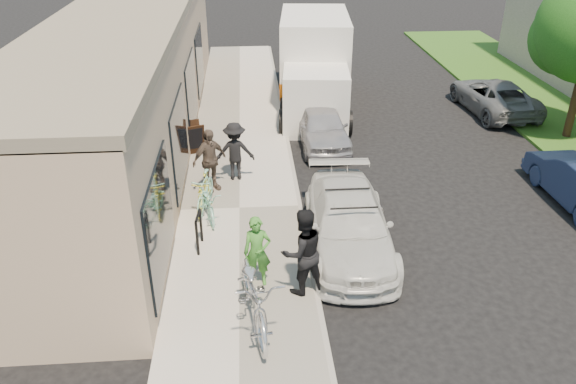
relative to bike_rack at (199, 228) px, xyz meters
name	(u,v)px	position (x,y,z in m)	size (l,w,h in m)	color
ground	(334,280)	(2.88, -1.24, -0.67)	(120.00, 120.00, 0.00)	black
sidewalk	(240,210)	(0.88, 1.76, -0.60)	(3.00, 34.00, 0.15)	#B9B2A6
curb	(300,208)	(2.43, 1.76, -0.61)	(0.12, 34.00, 0.13)	gray
storefront	(133,78)	(-2.36, 6.75, 1.45)	(3.60, 20.00, 4.22)	tan
bike_rack	(199,228)	(0.00, 0.00, 0.00)	(0.11, 0.62, 0.87)	black
sandwich_board	(193,138)	(-0.51, 5.29, -0.03)	(0.76, 0.76, 0.97)	black
sedan_white	(349,223)	(3.36, -0.02, -0.02)	(1.99, 4.54, 1.34)	silver
sedan_silver	(322,126)	(3.53, 5.98, -0.04)	(1.50, 3.73, 1.27)	#A9A8AE
moving_truck	(314,67)	(3.73, 9.99, 0.77)	(3.09, 6.81, 3.25)	white
far_car_gray	(494,96)	(10.26, 8.60, -0.06)	(2.02, 4.38, 1.22)	#5A5C5F
tandem_bike	(255,295)	(1.18, -2.59, 0.12)	(0.85, 2.44, 1.28)	silver
woman_rider	(257,252)	(1.27, -1.39, 0.24)	(0.56, 0.37, 1.53)	#3E8A2E
man_standing	(303,252)	(2.15, -1.69, 0.40)	(0.90, 0.70, 1.84)	black
cruiser_bike_a	(205,192)	(0.03, 1.79, -0.04)	(0.45, 1.60, 0.96)	#95DEC3
cruiser_bike_b	(208,203)	(0.13, 1.34, -0.12)	(0.53, 1.53, 0.80)	#95DEC3
cruiser_bike_c	(204,193)	(0.01, 1.75, -0.07)	(0.43, 1.51, 0.91)	gold
bystander_a	(235,151)	(0.79, 3.46, 0.30)	(1.06, 0.61, 1.65)	black
bystander_b	(209,160)	(0.12, 2.81, 0.34)	(1.02, 0.42, 1.74)	brown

